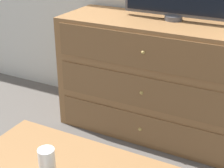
# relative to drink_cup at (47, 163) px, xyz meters

# --- Properties ---
(ground_plane) EXTENTS (12.00, 12.00, 0.00)m
(ground_plane) POSITION_rel_drink_cup_xyz_m (0.06, 1.52, -0.54)
(ground_plane) COLOR #56514C
(dresser) EXTENTS (1.33, 0.51, 0.82)m
(dresser) POSITION_rel_drink_cup_xyz_m (-0.01, 1.24, -0.13)
(dresser) COLOR olive
(dresser) RESTS_ON ground_plane
(drink_cup) EXTENTS (0.07, 0.07, 0.11)m
(drink_cup) POSITION_rel_drink_cup_xyz_m (0.00, 0.00, 0.00)
(drink_cup) COLOR beige
(drink_cup) RESTS_ON coffee_table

